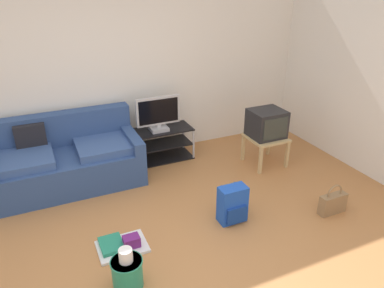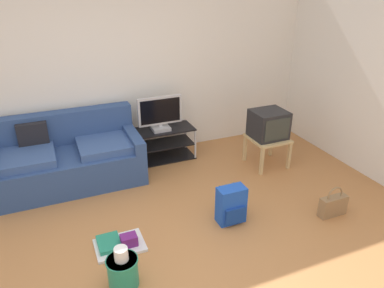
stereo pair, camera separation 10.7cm
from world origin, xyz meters
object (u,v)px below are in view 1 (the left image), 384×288
(flat_tv, at_px, (158,114))
(floor_tray, at_px, (122,245))
(side_table, at_px, (266,141))
(handbag, at_px, (333,203))
(couch, at_px, (65,160))
(backpack, at_px, (233,205))
(tv_stand, at_px, (159,145))
(crt_tv, at_px, (267,123))
(cleaning_bucket, at_px, (127,271))

(flat_tv, height_order, floor_tray, flat_tv)
(side_table, bearing_deg, handbag, -89.30)
(couch, height_order, floor_tray, couch)
(backpack, relative_size, handbag, 1.15)
(flat_tv, height_order, handbag, flat_tv)
(tv_stand, relative_size, crt_tv, 2.09)
(flat_tv, relative_size, handbag, 1.72)
(side_table, distance_m, floor_tray, 2.51)
(side_table, distance_m, backpack, 1.47)
(couch, relative_size, cleaning_bucket, 4.57)
(couch, xyz_separation_m, flat_tv, (1.30, 0.11, 0.38))
(side_table, distance_m, handbag, 1.34)
(backpack, distance_m, cleaning_bucket, 1.37)
(cleaning_bucket, bearing_deg, tv_stand, 63.86)
(crt_tv, relative_size, handbag, 1.25)
(tv_stand, xyz_separation_m, backpack, (0.23, -1.72, -0.03))
(tv_stand, distance_m, handbag, 2.46)
(backpack, height_order, handbag, backpack)
(couch, xyz_separation_m, backpack, (1.53, -1.58, -0.12))
(tv_stand, xyz_separation_m, cleaning_bucket, (-1.06, -2.16, -0.07))
(couch, bearing_deg, backpack, -45.86)
(side_table, height_order, backpack, same)
(floor_tray, bearing_deg, crt_tv, 22.05)
(couch, distance_m, handbag, 3.27)
(side_table, relative_size, handbag, 1.37)
(handbag, distance_m, floor_tray, 2.36)
(tv_stand, relative_size, floor_tray, 1.98)
(handbag, relative_size, cleaning_bucket, 0.91)
(couch, distance_m, tv_stand, 1.31)
(handbag, bearing_deg, cleaning_bucket, -177.53)
(side_table, xyz_separation_m, crt_tv, (0.00, 0.02, 0.26))
(backpack, distance_m, floor_tray, 1.24)
(flat_tv, bearing_deg, tv_stand, 90.00)
(handbag, bearing_deg, floor_tray, 170.35)
(tv_stand, height_order, floor_tray, tv_stand)
(tv_stand, bearing_deg, cleaning_bucket, -116.14)
(flat_tv, height_order, crt_tv, flat_tv)
(flat_tv, relative_size, backpack, 1.49)
(crt_tv, xyz_separation_m, handbag, (0.02, -1.33, -0.48))
(backpack, height_order, floor_tray, backpack)
(side_table, bearing_deg, cleaning_bucket, -149.19)
(couch, height_order, crt_tv, couch)
(side_table, bearing_deg, tv_stand, 150.71)
(cleaning_bucket, bearing_deg, couch, 96.81)
(crt_tv, height_order, cleaning_bucket, crt_tv)
(flat_tv, xyz_separation_m, backpack, (0.23, -1.69, -0.50))
(crt_tv, distance_m, cleaning_bucket, 2.82)
(backpack, relative_size, floor_tray, 0.87)
(floor_tray, bearing_deg, couch, 101.48)
(tv_stand, bearing_deg, crt_tv, -28.76)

